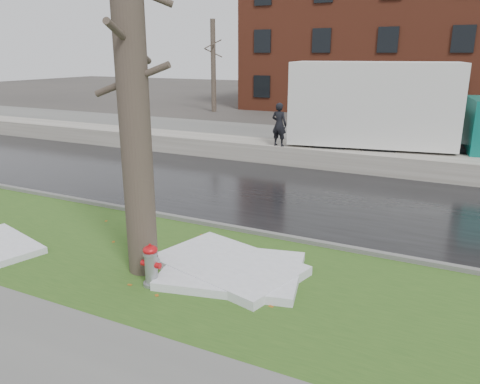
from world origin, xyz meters
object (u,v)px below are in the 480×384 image
at_px(tree, 132,84).
at_px(box_truck, 406,112).
at_px(fire_hydrant, 151,263).
at_px(worker, 279,124).

xyz_separation_m(tree, box_truck, (3.26, 11.86, -1.61)).
bearing_deg(tree, fire_hydrant, -40.21).
bearing_deg(box_truck, tree, -114.68).
bearing_deg(tree, box_truck, 74.64).
height_order(tree, box_truck, tree).
height_order(fire_hydrant, box_truck, box_truck).
bearing_deg(worker, box_truck, -149.32).
relative_size(fire_hydrant, worker, 0.50).
relative_size(tree, worker, 4.36).
bearing_deg(fire_hydrant, tree, 136.87).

